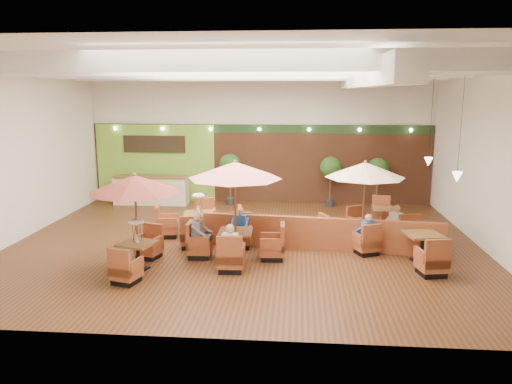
# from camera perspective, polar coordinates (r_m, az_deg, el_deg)

# --- Properties ---
(room) EXTENTS (14.04, 14.00, 5.52)m
(room) POSITION_cam_1_polar(r_m,az_deg,el_deg) (15.78, 0.03, 8.12)
(room) COLOR #381E0F
(room) RESTS_ON ground
(service_counter) EXTENTS (3.00, 0.75, 1.18)m
(service_counter) POSITION_cam_1_polar(r_m,az_deg,el_deg) (20.85, -11.89, 0.21)
(service_counter) COLOR beige
(service_counter) RESTS_ON ground
(booth_divider) EXTENTS (6.96, 0.85, 0.97)m
(booth_divider) POSITION_cam_1_polar(r_m,az_deg,el_deg) (14.62, 7.34, -4.77)
(booth_divider) COLOR brown
(booth_divider) RESTS_ON ground
(table_0) EXTENTS (2.34, 2.60, 2.54)m
(table_0) POSITION_cam_1_polar(r_m,az_deg,el_deg) (12.91, -13.64, -0.56)
(table_0) COLOR brown
(table_0) RESTS_ON ground
(table_1) EXTENTS (2.69, 2.69, 2.75)m
(table_1) POSITION_cam_1_polar(r_m,az_deg,el_deg) (13.44, -2.38, -0.04)
(table_1) COLOR brown
(table_1) RESTS_ON ground
(table_2) EXTENTS (2.67, 2.67, 2.56)m
(table_2) POSITION_cam_1_polar(r_m,az_deg,el_deg) (15.07, 12.27, 0.50)
(table_2) COLOR brown
(table_2) RESTS_ON ground
(table_3) EXTENTS (2.82, 2.82, 1.59)m
(table_3) POSITION_cam_1_polar(r_m,az_deg,el_deg) (15.81, -6.55, -3.68)
(table_3) COLOR brown
(table_3) RESTS_ON ground
(table_4) EXTENTS (1.07, 2.81, 1.02)m
(table_4) POSITION_cam_1_polar(r_m,az_deg,el_deg) (14.25, 18.46, -6.09)
(table_4) COLOR brown
(table_4) RESTS_ON ground
(table_5) EXTENTS (0.96, 2.60, 0.95)m
(table_5) POSITION_cam_1_polar(r_m,az_deg,el_deg) (17.03, 14.59, -3.15)
(table_5) COLOR brown
(table_5) RESTS_ON ground
(topiary_0) EXTENTS (0.90, 0.90, 2.08)m
(topiary_0) POSITION_cam_1_polar(r_m,az_deg,el_deg) (20.19, -2.98, 2.87)
(topiary_0) COLOR black
(topiary_0) RESTS_ON ground
(topiary_1) EXTENTS (0.87, 0.87, 2.01)m
(topiary_1) POSITION_cam_1_polar(r_m,az_deg,el_deg) (20.05, 8.54, 2.56)
(topiary_1) COLOR black
(topiary_1) RESTS_ON ground
(topiary_2) EXTENTS (0.85, 0.85, 1.98)m
(topiary_2) POSITION_cam_1_polar(r_m,az_deg,el_deg) (20.26, 13.74, 2.38)
(topiary_2) COLOR black
(topiary_2) RESTS_ON ground
(diner_0) EXTENTS (0.41, 0.34, 0.80)m
(diner_0) POSITION_cam_1_polar(r_m,az_deg,el_deg) (12.74, -2.91, -5.81)
(diner_0) COLOR white
(diner_0) RESTS_ON ground
(diner_1) EXTENTS (0.38, 0.32, 0.74)m
(diner_1) POSITION_cam_1_polar(r_m,az_deg,el_deg) (14.67, -1.85, -3.59)
(diner_1) COLOR #295CB3
(diner_1) RESTS_ON ground
(diner_2) EXTENTS (0.35, 0.42, 0.84)m
(diner_2) POSITION_cam_1_polar(r_m,az_deg,el_deg) (13.86, -6.49, -4.40)
(diner_2) COLOR slate
(diner_2) RESTS_ON ground
(diner_3) EXTENTS (0.41, 0.40, 0.72)m
(diner_3) POSITION_cam_1_polar(r_m,az_deg,el_deg) (14.40, 12.56, -4.19)
(diner_3) COLOR #295CB3
(diner_3) RESTS_ON ground
(diner_4) EXTENTS (0.43, 0.44, 0.77)m
(diner_4) POSITION_cam_1_polar(r_m,az_deg,el_deg) (15.44, 15.56, -3.21)
(diner_4) COLOR white
(diner_4) RESTS_ON ground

